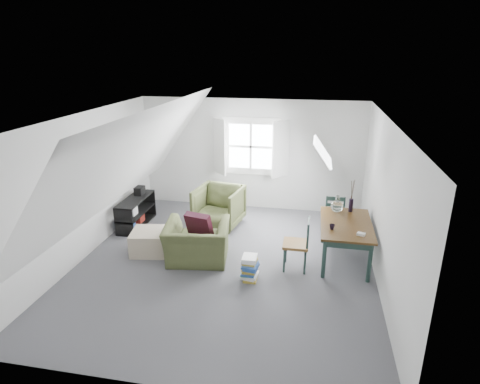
% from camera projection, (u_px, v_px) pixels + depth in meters
% --- Properties ---
extents(floor, '(5.50, 5.50, 0.00)m').
position_uv_depth(floor, '(225.00, 264.00, 6.93)').
color(floor, '#4A4A4F').
rests_on(floor, ground).
extents(ceiling, '(5.50, 5.50, 0.00)m').
position_uv_depth(ceiling, '(223.00, 119.00, 6.09)').
color(ceiling, white).
rests_on(ceiling, wall_back).
extents(wall_back, '(5.00, 0.00, 5.00)m').
position_uv_depth(wall_back, '(251.00, 155.00, 9.05)').
color(wall_back, silver).
rests_on(wall_back, ground).
extents(wall_front, '(5.00, 0.00, 5.00)m').
position_uv_depth(wall_front, '(162.00, 290.00, 3.96)').
color(wall_front, silver).
rests_on(wall_front, ground).
extents(wall_left, '(0.00, 5.50, 5.50)m').
position_uv_depth(wall_left, '(83.00, 187.00, 6.95)').
color(wall_left, silver).
rests_on(wall_left, ground).
extents(wall_right, '(0.00, 5.50, 5.50)m').
position_uv_depth(wall_right, '(385.00, 207.00, 6.07)').
color(wall_right, silver).
rests_on(wall_right, ground).
extents(slope_left, '(3.19, 5.50, 4.48)m').
position_uv_depth(slope_left, '(132.00, 160.00, 6.60)').
color(slope_left, white).
rests_on(slope_left, wall_left).
extents(slope_right, '(3.19, 5.50, 4.48)m').
position_uv_depth(slope_right, '(323.00, 170.00, 6.06)').
color(slope_right, white).
rests_on(slope_right, wall_right).
extents(dormer_window, '(1.71, 0.35, 1.30)m').
position_uv_depth(dormer_window, '(251.00, 147.00, 8.92)').
color(dormer_window, white).
rests_on(dormer_window, wall_back).
extents(skylight, '(0.35, 0.75, 0.47)m').
position_uv_depth(skylight, '(323.00, 152.00, 7.27)').
color(skylight, white).
rests_on(skylight, slope_right).
extents(armchair_near, '(1.19, 1.07, 0.70)m').
position_uv_depth(armchair_near, '(198.00, 260.00, 7.04)').
color(armchair_near, '#414925').
rests_on(armchair_near, floor).
extents(armchair_far, '(1.04, 1.06, 0.84)m').
position_uv_depth(armchair_far, '(219.00, 225.00, 8.47)').
color(armchair_far, '#414925').
rests_on(armchair_far, floor).
extents(throw_pillow, '(0.50, 0.36, 0.47)m').
position_uv_depth(throw_pillow, '(199.00, 225.00, 6.98)').
color(throw_pillow, '#3A0F1E').
rests_on(throw_pillow, armchair_near).
extents(ottoman, '(0.71, 0.71, 0.41)m').
position_uv_depth(ottoman, '(150.00, 241.00, 7.28)').
color(ottoman, tan).
rests_on(ottoman, floor).
extents(dining_table, '(0.86, 1.43, 0.71)m').
position_uv_depth(dining_table, '(346.00, 228.00, 6.84)').
color(dining_table, '#372310').
rests_on(dining_table, floor).
extents(demijohn, '(0.22, 0.22, 0.31)m').
position_uv_depth(demijohn, '(337.00, 206.00, 7.21)').
color(demijohn, silver).
rests_on(demijohn, dining_table).
extents(vase_twigs, '(0.08, 0.08, 0.60)m').
position_uv_depth(vase_twigs, '(351.00, 205.00, 7.26)').
color(vase_twigs, black).
rests_on(vase_twigs, dining_table).
extents(cup, '(0.11, 0.11, 0.08)m').
position_uv_depth(cup, '(332.00, 229.00, 6.58)').
color(cup, black).
rests_on(cup, dining_table).
extents(paper_box, '(0.14, 0.12, 0.04)m').
position_uv_depth(paper_box, '(361.00, 234.00, 6.35)').
color(paper_box, white).
rests_on(paper_box, dining_table).
extents(dining_chair_far, '(0.41, 0.41, 0.87)m').
position_uv_depth(dining_chair_far, '(334.00, 214.00, 7.86)').
color(dining_chair_far, brown).
rests_on(dining_chair_far, floor).
extents(dining_chair_near, '(0.42, 0.42, 0.89)m').
position_uv_depth(dining_chair_near, '(298.00, 243.00, 6.64)').
color(dining_chair_near, brown).
rests_on(dining_chair_near, floor).
extents(media_shelf, '(0.39, 1.16, 0.60)m').
position_uv_depth(media_shelf, '(135.00, 214.00, 8.34)').
color(media_shelf, black).
rests_on(media_shelf, floor).
extents(electronics_box, '(0.17, 0.23, 0.18)m').
position_uv_depth(electronics_box, '(140.00, 191.00, 8.48)').
color(electronics_box, black).
rests_on(electronics_box, media_shelf).
extents(magazine_stack, '(0.30, 0.35, 0.40)m').
position_uv_depth(magazine_stack, '(250.00, 268.00, 6.40)').
color(magazine_stack, '#B29933').
rests_on(magazine_stack, floor).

